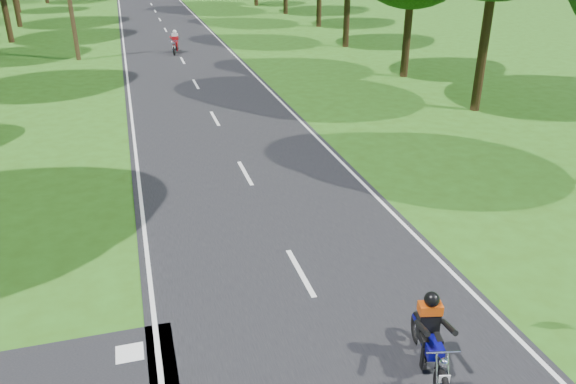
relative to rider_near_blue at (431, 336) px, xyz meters
name	(u,v)px	position (x,y,z in m)	size (l,w,h in m)	color
ground	(331,327)	(-1.23, 1.58, -0.77)	(160.00, 160.00, 0.00)	#2A5112
main_road	(155,11)	(-1.23, 51.58, -0.76)	(7.00, 140.00, 0.02)	black
road_markings	(155,14)	(-1.36, 49.71, -0.74)	(7.40, 140.00, 0.01)	silver
rider_near_blue	(431,336)	(0.00, 0.00, 0.00)	(0.60, 1.79, 1.49)	#0B0B7C
rider_far_red	(175,42)	(-1.38, 29.97, -0.04)	(0.57, 1.70, 1.42)	maroon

